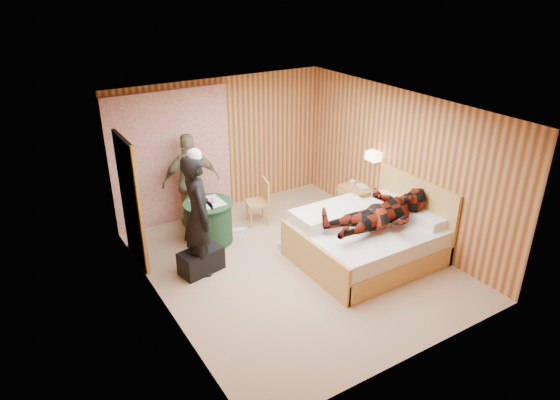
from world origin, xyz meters
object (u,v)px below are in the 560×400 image
chair_near (261,198)px  man_on_bed (384,205)px  bed (368,238)px  man_at_table (191,181)px  nightstand (356,202)px  woman_standing (199,215)px  duffel_bag (201,261)px  wall_lamp (374,156)px  round_table (209,222)px  chair_far (194,198)px

chair_near → man_on_bed: man_on_bed is taller
bed → man_on_bed: size_ratio=1.23×
bed → man_at_table: bearing=127.8°
nightstand → woman_standing: bearing=-176.5°
woman_standing → man_on_bed: man_on_bed is taller
man_at_table → duffel_bag: bearing=79.7°
wall_lamp → chair_near: (-1.66, 1.06, -0.82)m
bed → chair_near: size_ratio=2.62×
round_table → chair_near: 1.10m
bed → duffel_bag: (-2.45, 1.01, -0.15)m
man_at_table → nightstand: bearing=163.4°
woman_standing → duffel_bag: bearing=154.3°
wall_lamp → duffel_bag: wall_lamp is taller
chair_near → man_at_table: 1.27m
man_on_bed → bed: bearing=97.9°
wall_lamp → nightstand: size_ratio=0.42×
duffel_bag → man_on_bed: 2.89m
nightstand → woman_standing: size_ratio=0.33×
chair_near → woman_standing: woman_standing is taller
woman_standing → chair_far: bearing=-7.1°
round_table → chair_far: size_ratio=0.88×
duffel_bag → woman_standing: 0.76m
bed → chair_near: 2.15m
wall_lamp → man_at_table: man_at_table is taller
duffel_bag → round_table: bearing=45.3°
chair_far → man_on_bed: man_on_bed is taller
round_table → chair_far: bearing=88.8°
duffel_bag → man_on_bed: man_on_bed is taller
wall_lamp → chair_near: size_ratio=0.31×
bed → man_at_table: (-1.94, 2.50, 0.52)m
chair_far → woman_standing: 1.56m
wall_lamp → woman_standing: (-3.22, 0.14, -0.35)m
man_on_bed → round_table: bearing=134.0°
nightstand → man_on_bed: bearing=-116.5°
round_table → man_at_table: (0.00, 0.69, 0.50)m
bed → chair_far: bed is taller
round_table → woman_standing: bearing=-122.0°
bed → chair_near: bed is taller
wall_lamp → woman_standing: 3.24m
woman_standing → man_on_bed: 2.76m
chair_near → man_at_table: (-1.09, 0.53, 0.38)m
nightstand → man_at_table: 3.03m
nightstand → chair_near: bearing=155.8°
man_at_table → chair_far: bearing=119.8°
duffel_bag → man_at_table: bearing=58.8°
man_at_table → wall_lamp: bearing=158.4°
round_table → chair_far: 0.68m
nightstand → chair_near: 1.78m
wall_lamp → man_on_bed: man_on_bed is taller
wall_lamp → man_at_table: size_ratio=0.15×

